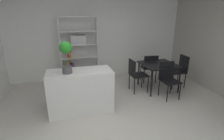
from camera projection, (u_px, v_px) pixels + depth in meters
ground_plane at (115, 127)px, 3.27m from camera, size 8.70×8.70×0.00m
back_partition at (90, 35)px, 5.46m from camera, size 6.34×0.06×2.84m
kitchen_island at (81, 91)px, 3.72m from camera, size 1.37×0.61×0.93m
potted_plant_on_island at (66, 54)px, 3.33m from camera, size 0.24×0.24×0.65m
open_bookshelf at (77, 51)px, 5.19m from camera, size 1.12×0.34×2.01m
dining_table at (159, 67)px, 4.76m from camera, size 0.95×0.95×0.75m
dining_chair_near at (168, 77)px, 4.34m from camera, size 0.43×0.45×0.92m
dining_chair_far at (150, 66)px, 5.25m from camera, size 0.49×0.45×0.89m
dining_chair_island_side at (136, 73)px, 4.62m from camera, size 0.47×0.43×0.92m
dining_chair_window_side at (180, 69)px, 4.96m from camera, size 0.48×0.44×0.94m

